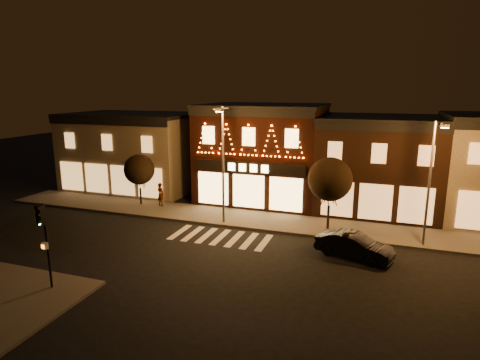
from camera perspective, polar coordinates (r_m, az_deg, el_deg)
The scene contains 12 objects.
ground at distance 23.80m, azimuth -6.41°, elevation -11.19°, with size 120.00×120.00×0.00m, color black.
sidewalk_far at distance 30.13m, azimuth 3.66°, elevation -5.75°, with size 44.00×4.00×0.15m, color #47423D.
building_left at distance 40.87m, azimuth -14.61°, elevation 3.96°, with size 12.20×8.28×7.30m.
building_pulp at distance 35.29m, azimuth 3.24°, elevation 3.84°, with size 10.20×8.34×8.30m.
building_right_a at distance 34.05m, azimuth 18.80°, elevation 2.16°, with size 9.20×8.28×7.50m.
traffic_signal_near at distance 21.30m, azimuth -25.80°, elevation -6.31°, with size 0.32×0.44×4.24m.
streetlamp_mid at distance 28.27m, azimuth -2.47°, elevation 3.33°, with size 0.75×1.89×8.27m.
streetlamp_right at distance 26.58m, azimuth 25.23°, elevation 0.66°, with size 0.66×1.75×7.62m.
tree_left at distance 34.45m, azimuth -13.93°, elevation 1.42°, with size 2.50×2.50×4.19m.
tree_right at distance 28.01m, azimuth 12.49°, elevation 0.09°, with size 2.98×2.98×4.97m.
dark_sedan at distance 24.74m, azimuth 15.67°, elevation -8.84°, with size 1.53×4.39×1.45m, color black.
pedestrian at distance 34.01m, azimuth -11.05°, elevation -1.98°, with size 0.70×0.46×1.93m, color gray.
Camera 1 is at (9.57, -19.55, 9.63)m, focal length 30.48 mm.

